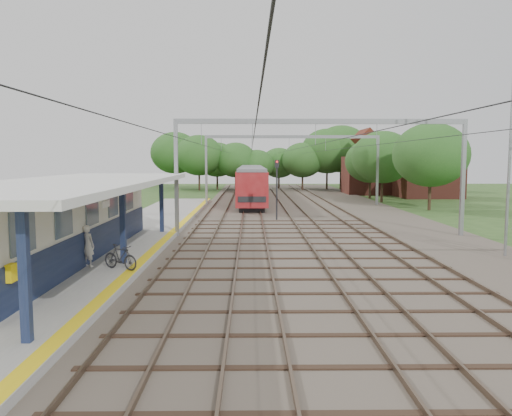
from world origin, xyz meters
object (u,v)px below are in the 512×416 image
object	(u,v)px
bicycle	(120,257)
signal_post	(277,182)
train	(252,181)
person	(88,246)

from	to	relation	value
bicycle	signal_post	world-z (taller)	signal_post
signal_post	train	bearing A→B (deg)	99.71
bicycle	train	bearing A→B (deg)	21.12
train	signal_post	xyz separation A→B (m)	(1.85, -21.84, 0.88)
bicycle	train	size ratio (longest dim) A/B	0.05
person	signal_post	distance (m)	19.52
person	signal_post	size ratio (longest dim) A/B	0.37
person	train	xyz separation A→B (m)	(6.65, 39.32, 0.88)
train	signal_post	bearing A→B (deg)	-85.16
person	bicycle	xyz separation A→B (m)	(1.44, -0.57, -0.35)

